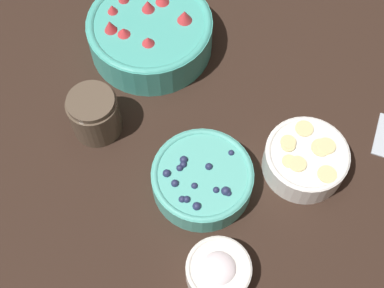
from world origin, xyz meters
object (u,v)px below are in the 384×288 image
object	(u,v)px
bowl_blueberries	(202,178)
jar_chocolate	(95,115)
bowl_strawberries	(150,31)
bowl_cream	(218,270)
bowl_bananas	(306,159)

from	to	relation	value
bowl_blueberries	jar_chocolate	xyz separation A→B (m)	(-0.22, -0.05, 0.01)
bowl_strawberries	bowl_blueberries	size ratio (longest dim) A/B	1.40
bowl_cream	bowl_strawberries	bearing A→B (deg)	150.49
bowl_blueberries	jar_chocolate	distance (m)	0.23
bowl_strawberries	bowl_blueberries	distance (m)	0.32
bowl_blueberries	bowl_cream	world-z (taller)	bowl_blueberries
bowl_blueberries	bowl_bananas	distance (m)	0.18
bowl_bananas	jar_chocolate	world-z (taller)	jar_chocolate
bowl_strawberries	bowl_cream	distance (m)	0.48
bowl_cream	jar_chocolate	world-z (taller)	jar_chocolate
bowl_blueberries	bowl_cream	bearing A→B (deg)	-35.67
bowl_strawberries	bowl_bananas	distance (m)	0.39
bowl_strawberries	jar_chocolate	bearing A→B (deg)	-70.65
bowl_cream	jar_chocolate	distance (m)	0.35
bowl_strawberries	jar_chocolate	xyz separation A→B (m)	(0.07, -0.20, -0.00)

